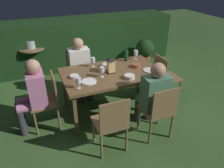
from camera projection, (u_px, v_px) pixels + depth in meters
ground_plane at (112, 109)px, 3.84m from camera, size 16.00×16.00×0.00m
dining_table at (112, 75)px, 3.50m from camera, size 1.61×0.98×0.75m
chair_side_left_a at (111, 122)px, 2.77m from camera, size 0.42×0.40×0.87m
chair_side_right_a at (78, 69)px, 4.20m from camera, size 0.42×0.40×0.87m
person_in_cream at (80, 66)px, 3.97m from camera, size 0.38×0.47×1.15m
chair_head_near at (48, 99)px, 3.26m from camera, size 0.40×0.42×0.87m
person_in_pink at (33, 93)px, 3.12m from camera, size 0.48×0.38×1.15m
chair_side_left_b at (159, 110)px, 3.00m from camera, size 0.42×0.40×0.87m
person_in_green at (153, 94)px, 3.09m from camera, size 0.38×0.47×1.15m
chair_head_far at (165, 76)px, 3.95m from camera, size 0.40×0.42×0.87m
lantern_centerpiece at (111, 64)px, 3.39m from camera, size 0.15×0.15×0.27m
green_bottle_on_table at (126, 55)px, 3.83m from camera, size 0.07×0.07×0.29m
wine_glass_a at (78, 81)px, 2.95m from camera, size 0.08×0.08×0.17m
wine_glass_b at (93, 60)px, 3.60m from camera, size 0.08×0.08×0.17m
wine_glass_c at (136, 53)px, 3.90m from camera, size 0.08×0.08×0.17m
wine_glass_d at (102, 70)px, 3.26m from camera, size 0.08×0.08×0.17m
plate_a at (89, 82)px, 3.17m from camera, size 0.23×0.23×0.01m
plate_b at (150, 70)px, 3.51m from camera, size 0.21×0.21×0.01m
bowl_olives at (130, 77)px, 3.26m from camera, size 0.16×0.16×0.06m
bowl_bread at (107, 65)px, 3.62m from camera, size 0.16×0.16×0.06m
bowl_salad at (74, 76)px, 3.28m from camera, size 0.14×0.14×0.04m
bowl_dip at (136, 65)px, 3.62m from camera, size 0.14×0.14×0.06m
side_table at (33, 57)px, 4.82m from camera, size 0.57×0.57×0.69m
ice_bucket at (30, 43)px, 4.66m from camera, size 0.26×0.26×0.34m
hedge_backdrop at (78, 42)px, 5.42m from camera, size 4.82×0.88×1.16m
potted_plant_by_hedge at (145, 51)px, 5.36m from camera, size 0.45×0.45×0.69m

